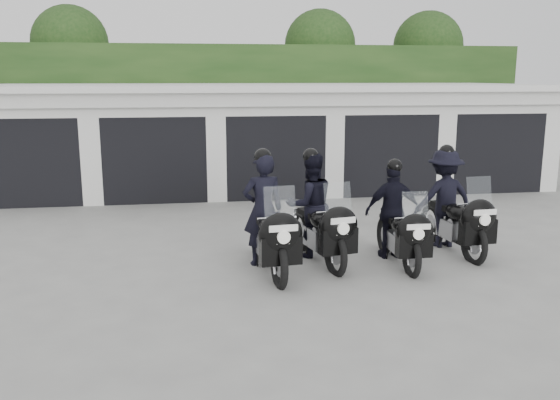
{
  "coord_description": "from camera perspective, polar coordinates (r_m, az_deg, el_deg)",
  "views": [
    {
      "loc": [
        -2.22,
        -9.67,
        3.19
      ],
      "look_at": [
        -0.67,
        0.45,
        1.05
      ],
      "focal_mm": 38.0,
      "sensor_mm": 36.0,
      "label": 1
    }
  ],
  "objects": [
    {
      "name": "police_bike_b",
      "position": [
        10.44,
        3.35,
        -1.16
      ],
      "size": [
        1.1,
        2.3,
        2.02
      ],
      "rotation": [
        0.0,
        0.0,
        0.19
      ],
      "color": "black",
      "rests_on": "ground"
    },
    {
      "name": "police_bike_c",
      "position": [
        10.53,
        11.11,
        -1.65
      ],
      "size": [
        1.01,
        2.12,
        1.84
      ],
      "rotation": [
        0.0,
        0.0,
        -0.01
      ],
      "color": "black",
      "rests_on": "ground"
    },
    {
      "name": "background_vegetation",
      "position": [
        22.74,
        -2.2,
        10.74
      ],
      "size": [
        20.0,
        3.9,
        5.8
      ],
      "color": "#1A3613",
      "rests_on": "ground"
    },
    {
      "name": "police_bike_d",
      "position": [
        11.49,
        15.93,
        -0.37
      ],
      "size": [
        1.26,
        2.31,
        2.01
      ],
      "rotation": [
        0.0,
        0.0,
        0.1
      ],
      "color": "black",
      "rests_on": "ground"
    },
    {
      "name": "police_bike_a",
      "position": [
        9.8,
        -1.22,
        -2.16
      ],
      "size": [
        0.85,
        2.39,
        2.08
      ],
      "rotation": [
        0.0,
        0.0,
        0.1
      ],
      "color": "black",
      "rests_on": "ground"
    },
    {
      "name": "garage_block",
      "position": [
        17.95,
        -1.57,
        6.16
      ],
      "size": [
        16.4,
        6.8,
        2.96
      ],
      "color": "silver",
      "rests_on": "ground"
    },
    {
      "name": "ground",
      "position": [
        10.42,
        4.03,
        -6.05
      ],
      "size": [
        80.0,
        80.0,
        0.0
      ],
      "primitive_type": "plane",
      "color": "gray",
      "rests_on": "ground"
    }
  ]
}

